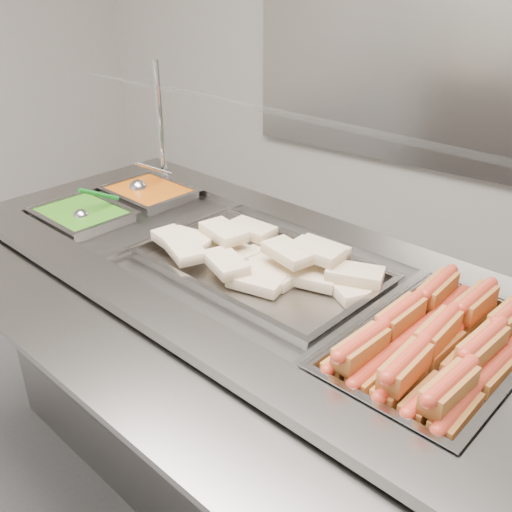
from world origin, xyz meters
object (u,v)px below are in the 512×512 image
Objects in this scene: steam_counter at (245,378)px; pan_wraps at (259,272)px; pan_hotdogs at (437,359)px; serving_spoon at (85,213)px; sneeze_guard at (295,121)px; ladle at (139,187)px.

pan_wraps is at bearing -6.09° from steam_counter.
steam_counter is 0.75m from pan_hotdogs.
pan_hotdogs is at bearing 0.80° from serving_spoon.
sneeze_guard is 0.80m from serving_spoon.
steam_counter is 0.84m from ladle.
ladle is (-1.29, 0.27, 0.05)m from pan_hotdogs.
sneeze_guard is at bearing 99.26° from pan_wraps.
pan_wraps is 3.64× the size of ladle.
pan_hotdogs is (0.60, -0.28, -0.41)m from sneeze_guard.
pan_hotdogs reaches higher than steam_counter.
sneeze_guard is 9.13× the size of serving_spoon.
steam_counter is at bearing 173.91° from pan_wraps.
ladle is (-0.69, -0.01, -0.36)m from sneeze_guard.
sneeze_guard is at bearing 154.63° from pan_hotdogs.
sneeze_guard is 0.78m from pan_hotdogs.
sneeze_guard is 8.46× the size of ladle.
pan_wraps reaches higher than steam_counter.
pan_hotdogs is 3.18× the size of serving_spoon.
pan_hotdogs is at bearing -25.37° from sneeze_guard.
pan_hotdogs is 0.57m from pan_wraps.
ladle is at bearing 163.97° from pan_wraps.
steam_counter is at bearing 7.61° from serving_spoon.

